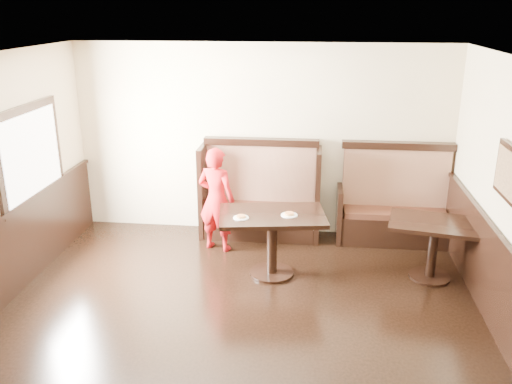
# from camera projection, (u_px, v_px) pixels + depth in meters

# --- Properties ---
(ground) EXTENTS (7.00, 7.00, 0.00)m
(ground) POSITION_uv_depth(u_px,v_px,m) (224.00, 373.00, 5.10)
(ground) COLOR black
(ground) RESTS_ON ground
(room_shell) EXTENTS (7.00, 7.00, 7.00)m
(room_shell) POSITION_uv_depth(u_px,v_px,m) (197.00, 294.00, 5.18)
(room_shell) COLOR beige
(room_shell) RESTS_ON ground
(booth_main) EXTENTS (1.75, 0.72, 1.45)m
(booth_main) POSITION_uv_depth(u_px,v_px,m) (260.00, 201.00, 8.02)
(booth_main) COLOR black
(booth_main) RESTS_ON ground
(booth_neighbor) EXTENTS (1.65, 0.72, 1.45)m
(booth_neighbor) POSITION_uv_depth(u_px,v_px,m) (394.00, 209.00, 7.83)
(booth_neighbor) COLOR black
(booth_neighbor) RESTS_ON ground
(table_main) EXTENTS (1.41, 1.00, 0.83)m
(table_main) POSITION_uv_depth(u_px,v_px,m) (272.00, 228.00, 6.77)
(table_main) COLOR black
(table_main) RESTS_ON ground
(table_neighbor) EXTENTS (1.21, 0.92, 0.76)m
(table_neighbor) POSITION_uv_depth(u_px,v_px,m) (434.00, 236.00, 6.70)
(table_neighbor) COLOR black
(table_neighbor) RESTS_ON ground
(child) EXTENTS (0.62, 0.49, 1.48)m
(child) POSITION_uv_depth(u_px,v_px,m) (216.00, 199.00, 7.48)
(child) COLOR #B41317
(child) RESTS_ON ground
(pizza_plate_left) EXTENTS (0.19, 0.19, 0.04)m
(pizza_plate_left) POSITION_uv_depth(u_px,v_px,m) (241.00, 217.00, 6.57)
(pizza_plate_left) COLOR white
(pizza_plate_left) RESTS_ON table_main
(pizza_plate_right) EXTENTS (0.20, 0.20, 0.04)m
(pizza_plate_right) POSITION_uv_depth(u_px,v_px,m) (289.00, 214.00, 6.65)
(pizza_plate_right) COLOR white
(pizza_plate_right) RESTS_ON table_main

